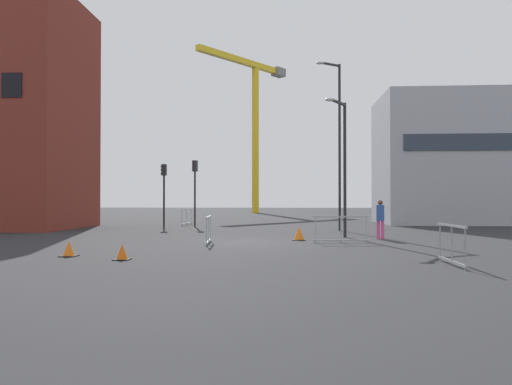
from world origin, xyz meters
The scene contains 16 objects.
ground centered at (0.00, 0.00, 0.00)m, with size 160.00×160.00×0.00m, color #28282B.
brick_building centered at (-15.53, 8.32, 6.85)m, with size 9.57×7.30×13.70m.
office_block centered at (13.91, 16.11, 4.60)m, with size 10.71×7.24×9.19m.
construction_crane centered at (-2.52, 42.07, 13.10)m, with size 10.31×12.73×19.61m.
streetlamp_tall centered at (4.56, 7.15, 5.27)m, with size 1.41×0.95×9.25m.
streetlamp_short centered at (4.31, 2.49, 3.74)m, with size 1.09×1.58×6.20m.
traffic_light_island centered at (-5.87, 9.83, 2.64)m, with size 0.38×0.26×3.92m.
traffic_light_far centered at (-4.07, 10.61, 2.81)m, with size 0.34×0.39×4.21m.
pedestrian_walking centered at (5.84, 1.67, 1.00)m, with size 0.34×0.34×1.72m.
safety_barrier_right_run centered at (-1.31, -0.87, 0.56)m, with size 0.25×2.23×1.08m.
safety_barrier_left_run centered at (6.15, -6.58, 0.56)m, with size 0.10×2.08×1.08m.
safety_barrier_front centered at (-5.10, 12.99, 0.56)m, with size 0.31×2.26×1.08m.
safety_barrier_rear centered at (3.92, -0.23, 0.56)m, with size 2.26×0.23×1.08m.
traffic_cone_by_barrier centered at (-2.96, -6.07, 0.20)m, with size 0.45×0.45×0.45m.
traffic_cone_orange centered at (2.29, 1.04, 0.27)m, with size 0.58×0.58×0.59m.
traffic_cone_striped centered at (-4.87, -5.34, 0.22)m, with size 0.48×0.48×0.48m.
Camera 1 is at (1.81, -19.72, 1.75)m, focal length 33.94 mm.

